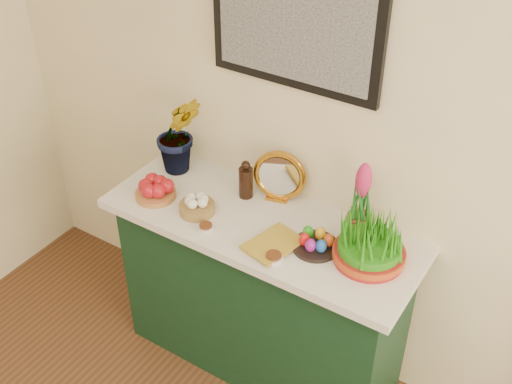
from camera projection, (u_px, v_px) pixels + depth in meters
sideboard at (262, 298)px, 3.02m from camera, size 1.30×0.45×0.85m
tablecloth at (262, 224)px, 2.75m from camera, size 1.40×0.55×0.04m
hyacinth_green at (178, 122)px, 2.91m from camera, size 0.34×0.34×0.52m
apple_bowl at (155, 190)px, 2.86m from camera, size 0.21×0.21×0.09m
garlic_basket at (197, 205)px, 2.77m from camera, size 0.16×0.16×0.09m
vinegar_cruet at (246, 181)px, 2.84m from camera, size 0.06×0.06×0.19m
mirror at (280, 176)px, 2.81m from camera, size 0.25×0.12×0.24m
book at (259, 234)px, 2.64m from camera, size 0.20×0.25×0.03m
spice_dish_left at (206, 227)px, 2.68m from camera, size 0.07×0.07×0.03m
spice_dish_right at (274, 258)px, 2.53m from camera, size 0.08×0.08×0.03m
egg_plate at (316, 243)px, 2.58m from camera, size 0.25×0.25×0.08m
hyacinth_pink at (361, 202)px, 2.59m from camera, size 0.10×0.10×0.34m
wheatgrass_sabzeh at (371, 240)px, 2.48m from camera, size 0.29×0.29×0.24m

